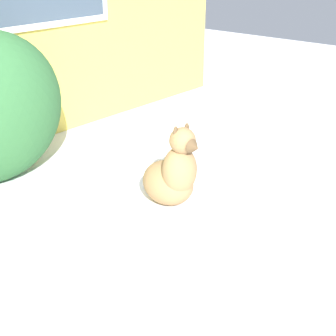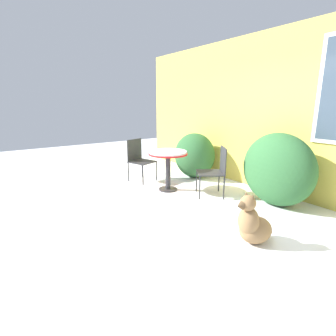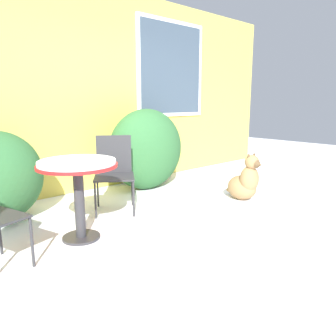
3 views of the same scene
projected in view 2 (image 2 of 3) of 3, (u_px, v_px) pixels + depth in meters
ground_plane at (180, 217)px, 3.98m from camera, size 16.00×16.00×0.00m
house_wall at (280, 113)px, 4.75m from camera, size 8.00×0.10×2.98m
shrub_left at (194, 155)px, 6.05m from camera, size 0.99×0.87×1.02m
shrub_middle at (278, 170)px, 4.35m from camera, size 1.27×0.77×1.22m
patio_table at (168, 158)px, 5.08m from camera, size 0.76×0.76×0.79m
patio_chair_near_table at (215, 169)px, 4.82m from camera, size 0.66×0.66×0.91m
patio_chair_far_side at (139, 158)px, 5.77m from camera, size 0.59×0.59×0.91m
dog at (253, 225)px, 3.19m from camera, size 0.41×0.62×0.66m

